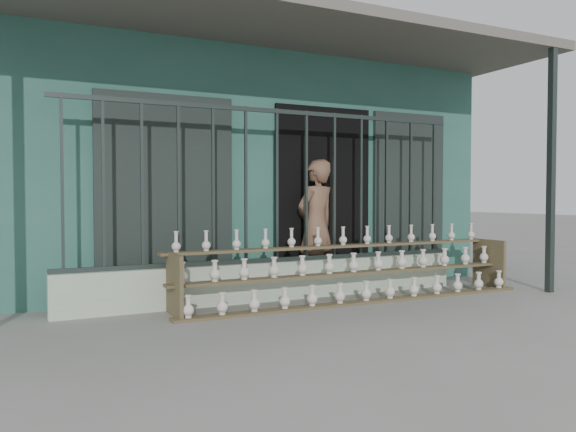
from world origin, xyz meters
name	(u,v)px	position (x,y,z in m)	size (l,w,h in m)	color
ground	(333,321)	(0.00, 0.00, 0.00)	(60.00, 60.00, 0.00)	slate
workshop_building	(202,172)	(0.00, 4.23, 1.62)	(7.40, 6.60, 3.21)	#2B5A4E
parapet_wall	(277,281)	(0.00, 1.30, 0.23)	(5.00, 0.20, 0.45)	#B2C6AA
security_fence	(277,186)	(0.00, 1.30, 1.35)	(5.00, 0.04, 1.80)	#283330
shelf_rack	(355,269)	(0.82, 0.88, 0.36)	(4.50, 0.68, 0.85)	brown
elderly_woman	(316,226)	(0.69, 1.60, 0.85)	(0.62, 0.41, 1.69)	brown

